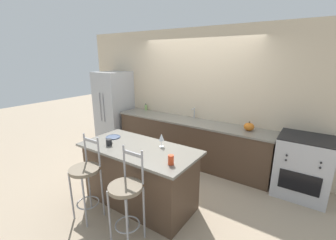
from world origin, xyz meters
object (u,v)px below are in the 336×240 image
(bar_stool_near, at_px, (86,177))
(pumpkin_decoration, at_px, (249,127))
(oven_range, at_px, (302,166))
(wine_glass, at_px, (161,137))
(dinner_plate, at_px, (113,137))
(bar_stool_far, at_px, (126,196))
(coffee_mug, at_px, (109,142))
(soap_bottle, at_px, (146,107))
(tumbler_cup, at_px, (171,160))
(refrigerator, at_px, (114,108))

(bar_stool_near, relative_size, pumpkin_decoration, 6.50)
(oven_range, distance_m, wine_glass, 2.29)
(oven_range, xyz_separation_m, dinner_plate, (-2.57, -1.54, 0.42))
(bar_stool_far, xyz_separation_m, coffee_mug, (-0.77, 0.46, 0.33))
(oven_range, height_order, soap_bottle, soap_bottle)
(bar_stool_near, bearing_deg, tumbler_cup, 24.15)
(oven_range, height_order, bar_stool_far, bar_stool_far)
(bar_stool_far, relative_size, tumbler_cup, 9.73)
(oven_range, bearing_deg, refrigerator, -179.43)
(oven_range, bearing_deg, tumbler_cup, -125.92)
(tumbler_cup, bearing_deg, coffee_mug, -179.71)
(pumpkin_decoration, bearing_deg, soap_bottle, 175.65)
(tumbler_cup, distance_m, pumpkin_decoration, 1.90)
(dinner_plate, bearing_deg, soap_bottle, 114.27)
(tumbler_cup, relative_size, soap_bottle, 0.74)
(dinner_plate, xyz_separation_m, coffee_mug, (0.20, -0.26, 0.04))
(refrigerator, relative_size, pumpkin_decoration, 10.06)
(refrigerator, distance_m, wine_glass, 2.80)
(coffee_mug, bearing_deg, soap_bottle, 116.19)
(refrigerator, distance_m, pumpkin_decoration, 3.28)
(bar_stool_near, height_order, wine_glass, bar_stool_near)
(coffee_mug, bearing_deg, tumbler_cup, 0.29)
(wine_glass, height_order, tumbler_cup, wine_glass)
(coffee_mug, relative_size, pumpkin_decoration, 0.65)
(refrigerator, bearing_deg, dinner_plate, -43.32)
(coffee_mug, xyz_separation_m, pumpkin_decoration, (1.49, 1.86, 0.02))
(wine_glass, height_order, soap_bottle, wine_glass)
(bar_stool_near, distance_m, coffee_mug, 0.57)
(refrigerator, relative_size, bar_stool_near, 1.55)
(tumbler_cup, relative_size, pumpkin_decoration, 0.67)
(refrigerator, xyz_separation_m, dinner_plate, (1.59, -1.50, 0.01))
(coffee_mug, relative_size, soap_bottle, 0.72)
(oven_range, height_order, pumpkin_decoration, pumpkin_decoration)
(pumpkin_decoration, height_order, soap_bottle, pumpkin_decoration)
(oven_range, xyz_separation_m, bar_stool_near, (-2.34, -2.26, 0.13))
(dinner_plate, relative_size, soap_bottle, 1.44)
(refrigerator, relative_size, tumbler_cup, 15.05)
(dinner_plate, xyz_separation_m, tumbler_cup, (1.28, -0.25, 0.05))
(oven_range, height_order, coffee_mug, coffee_mug)
(bar_stool_near, bearing_deg, coffee_mug, 94.47)
(dinner_plate, height_order, tumbler_cup, tumbler_cup)
(refrigerator, height_order, bar_stool_near, refrigerator)
(refrigerator, distance_m, dinner_plate, 2.19)
(oven_range, distance_m, dinner_plate, 3.03)
(bar_stool_far, xyz_separation_m, wine_glass, (-0.12, 0.85, 0.43))
(refrigerator, distance_m, tumbler_cup, 3.36)
(refrigerator, bearing_deg, wine_glass, -29.10)
(oven_range, height_order, bar_stool_near, bar_stool_near)
(bar_stool_far, relative_size, soap_bottle, 7.23)
(dinner_plate, relative_size, tumbler_cup, 1.93)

